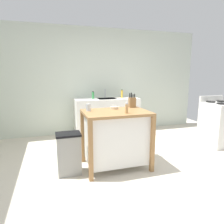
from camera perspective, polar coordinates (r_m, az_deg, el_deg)
ground_plane at (r=3.32m, az=4.32°, el=-15.96°), size 6.64×6.64×0.00m
wall_back at (r=5.20m, az=-5.03°, el=8.60°), size 5.64×0.10×2.60m
kitchen_island at (r=3.25m, az=1.06°, el=-6.78°), size 1.01×0.73×0.91m
knife_block at (r=3.52m, az=5.69°, el=2.80°), size 0.11×0.09×0.25m
bowl_stoneware_deep at (r=3.34m, az=0.60°, el=1.23°), size 0.13×0.13×0.04m
drinking_cup at (r=3.17m, az=-6.69°, el=1.29°), size 0.07×0.07×0.11m
pepper_grinder at (r=2.98m, az=4.12°, el=1.08°), size 0.04×0.04×0.16m
trash_bin at (r=3.15m, az=-12.05°, el=-11.36°), size 0.36×0.28×0.63m
sink_counter at (r=5.02m, az=-1.50°, el=-1.21°), size 1.55×0.60×0.90m
sink_faucet at (r=5.07m, az=-1.96°, el=5.27°), size 0.02×0.02×0.22m
bottle_spray_cleaner at (r=4.86m, az=-5.36°, el=4.72°), size 0.06×0.06×0.19m
bottle_hand_soap at (r=5.06m, az=2.80°, el=5.13°), size 0.05×0.05×0.21m
stove at (r=4.81m, az=27.95°, el=-2.91°), size 0.60×0.60×1.02m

